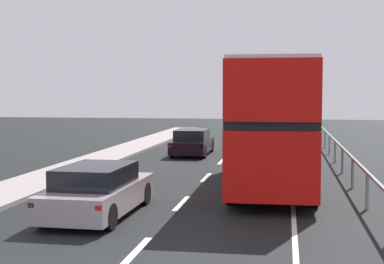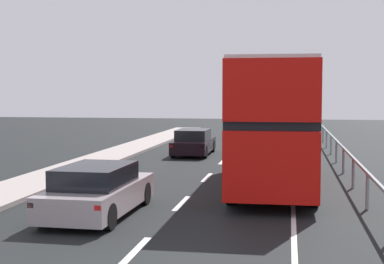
% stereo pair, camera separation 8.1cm
% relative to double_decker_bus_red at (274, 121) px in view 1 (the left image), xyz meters
% --- Properties ---
extents(lane_paint_markings, '(3.32, 46.00, 0.01)m').
position_rel_double_decker_bus_red_xyz_m(lane_paint_markings, '(-0.52, -2.56, -2.24)').
color(lane_paint_markings, silver).
rests_on(lane_paint_markings, ground).
extents(bridge_side_railing, '(0.10, 42.00, 1.05)m').
position_rel_double_decker_bus_red_xyz_m(bridge_side_railing, '(2.62, -1.93, -1.39)').
color(bridge_side_railing, gray).
rests_on(bridge_side_railing, ground).
extents(double_decker_bus_red, '(2.64, 10.35, 4.18)m').
position_rel_double_decker_bus_red_xyz_m(double_decker_bus_red, '(0.00, 0.00, 0.00)').
color(double_decker_bus_red, red).
rests_on(double_decker_bus_red, ground).
extents(hatchback_car_near, '(1.91, 4.53, 1.34)m').
position_rel_double_decker_bus_red_xyz_m(hatchback_car_near, '(-4.42, -5.62, -1.60)').
color(hatchback_car_near, gray).
rests_on(hatchback_car_near, ground).
extents(sedan_car_ahead, '(1.82, 4.41, 1.33)m').
position_rel_double_decker_bus_red_xyz_m(sedan_car_ahead, '(-4.35, 8.93, -1.60)').
color(sedan_car_ahead, black).
rests_on(sedan_car_ahead, ground).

